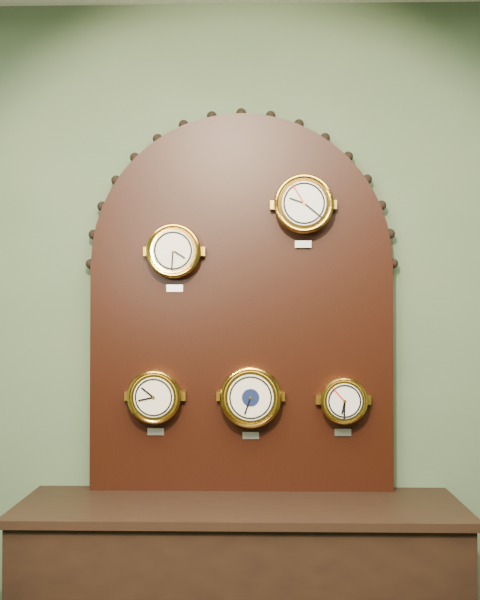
{
  "coord_description": "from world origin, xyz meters",
  "views": [
    {
      "loc": [
        0.07,
        -0.61,
        1.52
      ],
      "look_at": [
        0.0,
        2.25,
        1.58
      ],
      "focal_mm": 45.93,
      "sensor_mm": 36.0,
      "label": 1
    }
  ],
  "objects_px": {
    "barometer": "(251,397)",
    "hygrometer": "(155,397)",
    "roman_clock": "(174,251)",
    "display_board": "(241,290)",
    "arabic_clock": "(304,205)",
    "tide_clock": "(344,400)"
  },
  "relations": [
    {
      "from": "barometer",
      "to": "hygrometer",
      "type": "bearing_deg",
      "value": 179.87
    },
    {
      "from": "hygrometer",
      "to": "roman_clock",
      "type": "bearing_deg",
      "value": -0.08
    },
    {
      "from": "barometer",
      "to": "roman_clock",
      "type": "bearing_deg",
      "value": 179.85
    },
    {
      "from": "roman_clock",
      "to": "barometer",
      "type": "distance_m",
      "value": 0.64
    },
    {
      "from": "display_board",
      "to": "hygrometer",
      "type": "height_order",
      "value": "display_board"
    },
    {
      "from": "display_board",
      "to": "barometer",
      "type": "xyz_separation_m",
      "value": [
        0.04,
        -0.07,
        -0.42
      ]
    },
    {
      "from": "roman_clock",
      "to": "display_board",
      "type": "bearing_deg",
      "value": 14.16
    },
    {
      "from": "arabic_clock",
      "to": "roman_clock",
      "type": "bearing_deg",
      "value": 179.95
    },
    {
      "from": "display_board",
      "to": "roman_clock",
      "type": "distance_m",
      "value": 0.31
    },
    {
      "from": "roman_clock",
      "to": "arabic_clock",
      "type": "relative_size",
      "value": 0.94
    },
    {
      "from": "barometer",
      "to": "display_board",
      "type": "bearing_deg",
      "value": 119.82
    },
    {
      "from": "barometer",
      "to": "tide_clock",
      "type": "relative_size",
      "value": 1.24
    },
    {
      "from": "display_board",
      "to": "roman_clock",
      "type": "height_order",
      "value": "display_board"
    },
    {
      "from": "arabic_clock",
      "to": "tide_clock",
      "type": "height_order",
      "value": "arabic_clock"
    },
    {
      "from": "arabic_clock",
      "to": "hygrometer",
      "type": "relative_size",
      "value": 1.08
    },
    {
      "from": "hygrometer",
      "to": "barometer",
      "type": "xyz_separation_m",
      "value": [
        0.38,
        -0.0,
        -0.0
      ]
    },
    {
      "from": "roman_clock",
      "to": "hygrometer",
      "type": "relative_size",
      "value": 1.01
    },
    {
      "from": "hygrometer",
      "to": "display_board",
      "type": "bearing_deg",
      "value": 11.1
    },
    {
      "from": "display_board",
      "to": "arabic_clock",
      "type": "relative_size",
      "value": 5.4
    },
    {
      "from": "roman_clock",
      "to": "tide_clock",
      "type": "height_order",
      "value": "roman_clock"
    },
    {
      "from": "arabic_clock",
      "to": "display_board",
      "type": "bearing_deg",
      "value": 164.82
    },
    {
      "from": "display_board",
      "to": "hygrometer",
      "type": "relative_size",
      "value": 5.85
    }
  ]
}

